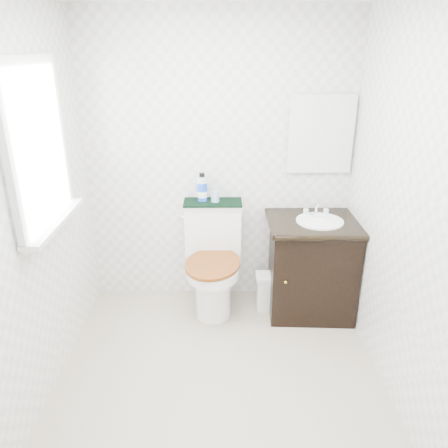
{
  "coord_description": "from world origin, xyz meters",
  "views": [
    {
      "loc": [
        0.01,
        -2.31,
        2.1
      ],
      "look_at": [
        0.04,
        0.75,
        0.85
      ],
      "focal_mm": 35.0,
      "sensor_mm": 36.0,
      "label": 1
    }
  ],
  "objects_px": {
    "trash_bin": "(268,291)",
    "cup": "(215,196)",
    "toilet": "(213,266)",
    "mouthwash_bottle": "(202,188)",
    "vanity": "(312,264)"
  },
  "relations": [
    {
      "from": "vanity",
      "to": "cup",
      "type": "height_order",
      "value": "cup"
    },
    {
      "from": "trash_bin",
      "to": "mouthwash_bottle",
      "type": "bearing_deg",
      "value": 160.76
    },
    {
      "from": "vanity",
      "to": "cup",
      "type": "bearing_deg",
      "value": 166.69
    },
    {
      "from": "trash_bin",
      "to": "mouthwash_bottle",
      "type": "relative_size",
      "value": 1.37
    },
    {
      "from": "toilet",
      "to": "trash_bin",
      "type": "height_order",
      "value": "toilet"
    },
    {
      "from": "toilet",
      "to": "cup",
      "type": "height_order",
      "value": "cup"
    },
    {
      "from": "toilet",
      "to": "mouthwash_bottle",
      "type": "distance_m",
      "value": 0.66
    },
    {
      "from": "toilet",
      "to": "cup",
      "type": "distance_m",
      "value": 0.59
    },
    {
      "from": "toilet",
      "to": "mouthwash_bottle",
      "type": "bearing_deg",
      "value": 119.25
    },
    {
      "from": "mouthwash_bottle",
      "to": "cup",
      "type": "distance_m",
      "value": 0.13
    },
    {
      "from": "mouthwash_bottle",
      "to": "cup",
      "type": "bearing_deg",
      "value": -12.66
    },
    {
      "from": "toilet",
      "to": "cup",
      "type": "xyz_separation_m",
      "value": [
        0.02,
        0.13,
        0.57
      ]
    },
    {
      "from": "trash_bin",
      "to": "cup",
      "type": "bearing_deg",
      "value": 159.28
    },
    {
      "from": "trash_bin",
      "to": "cup",
      "type": "distance_m",
      "value": 0.93
    },
    {
      "from": "toilet",
      "to": "mouthwash_bottle",
      "type": "relative_size",
      "value": 3.86
    }
  ]
}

